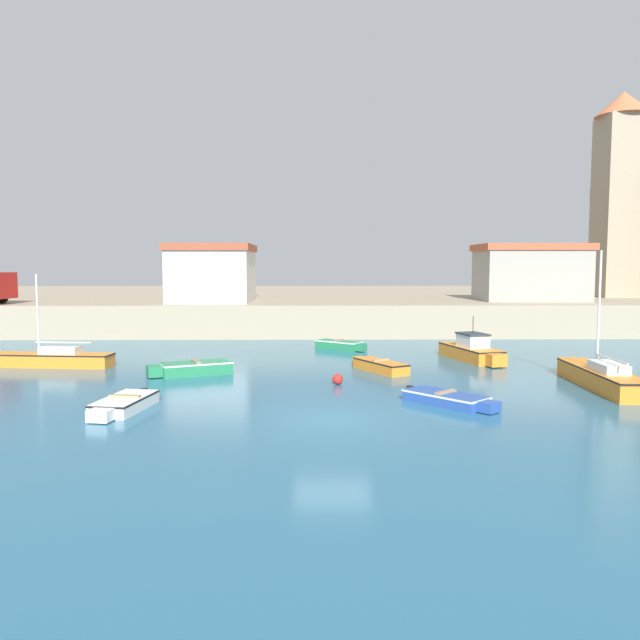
{
  "coord_description": "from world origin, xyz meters",
  "views": [
    {
      "loc": [
        -0.68,
        -19.74,
        4.96
      ],
      "look_at": [
        -0.22,
        14.01,
        2.0
      ],
      "focal_mm": 35.0,
      "sensor_mm": 36.0,
      "label": 1
    }
  ],
  "objects_px": {
    "dinghy_white_9": "(123,404)",
    "mooring_buoy": "(338,379)",
    "dinghy_green_8": "(340,345)",
    "sailboat_orange_7": "(601,376)",
    "harbor_shed_mid_row": "(213,273)",
    "dinghy_green_1": "(193,368)",
    "dinghy_orange_3": "(379,365)",
    "motorboat_orange_0": "(472,350)",
    "sailboat_orange_6": "(47,358)",
    "harbor_shed_near_wharf": "(530,272)",
    "dinghy_blue_5": "(448,398)"
  },
  "relations": [
    {
      "from": "motorboat_orange_0",
      "to": "dinghy_green_8",
      "type": "distance_m",
      "value": 7.95
    },
    {
      "from": "dinghy_green_1",
      "to": "mooring_buoy",
      "type": "bearing_deg",
      "value": -20.52
    },
    {
      "from": "sailboat_orange_7",
      "to": "dinghy_white_9",
      "type": "bearing_deg",
      "value": -168.16
    },
    {
      "from": "dinghy_blue_5",
      "to": "dinghy_green_8",
      "type": "distance_m",
      "value": 15.0
    },
    {
      "from": "dinghy_green_1",
      "to": "sailboat_orange_7",
      "type": "height_order",
      "value": "sailboat_orange_7"
    },
    {
      "from": "dinghy_blue_5",
      "to": "mooring_buoy",
      "type": "height_order",
      "value": "dinghy_blue_5"
    },
    {
      "from": "mooring_buoy",
      "to": "harbor_shed_near_wharf",
      "type": "height_order",
      "value": "harbor_shed_near_wharf"
    },
    {
      "from": "dinghy_orange_3",
      "to": "dinghy_green_8",
      "type": "height_order",
      "value": "dinghy_green_8"
    },
    {
      "from": "dinghy_green_1",
      "to": "sailboat_orange_7",
      "type": "bearing_deg",
      "value": -10.68
    },
    {
      "from": "harbor_shed_mid_row",
      "to": "mooring_buoy",
      "type": "bearing_deg",
      "value": -67.77
    },
    {
      "from": "sailboat_orange_7",
      "to": "harbor_shed_mid_row",
      "type": "xyz_separation_m",
      "value": [
        -19.1,
        21.39,
        3.94
      ]
    },
    {
      "from": "motorboat_orange_0",
      "to": "sailboat_orange_7",
      "type": "distance_m",
      "value": 8.14
    },
    {
      "from": "motorboat_orange_0",
      "to": "dinghy_blue_5",
      "type": "height_order",
      "value": "motorboat_orange_0"
    },
    {
      "from": "dinghy_white_9",
      "to": "mooring_buoy",
      "type": "xyz_separation_m",
      "value": [
        7.55,
        4.63,
        -0.02
      ]
    },
    {
      "from": "motorboat_orange_0",
      "to": "dinghy_green_1",
      "type": "relative_size",
      "value": 1.39
    },
    {
      "from": "dinghy_green_1",
      "to": "dinghy_orange_3",
      "type": "xyz_separation_m",
      "value": [
        8.61,
        0.78,
        -0.03
      ]
    },
    {
      "from": "motorboat_orange_0",
      "to": "mooring_buoy",
      "type": "xyz_separation_m",
      "value": [
        -7.34,
        -6.62,
        -0.29
      ]
    },
    {
      "from": "dinghy_green_8",
      "to": "harbor_shed_near_wharf",
      "type": "height_order",
      "value": "harbor_shed_near_wharf"
    },
    {
      "from": "motorboat_orange_0",
      "to": "dinghy_orange_3",
      "type": "relative_size",
      "value": 1.48
    },
    {
      "from": "harbor_shed_near_wharf",
      "to": "sailboat_orange_7",
      "type": "bearing_deg",
      "value": -102.34
    },
    {
      "from": "dinghy_white_9",
      "to": "mooring_buoy",
      "type": "bearing_deg",
      "value": 31.52
    },
    {
      "from": "dinghy_orange_3",
      "to": "sailboat_orange_6",
      "type": "height_order",
      "value": "sailboat_orange_6"
    },
    {
      "from": "sailboat_orange_6",
      "to": "harbor_shed_near_wharf",
      "type": "relative_size",
      "value": 0.86
    },
    {
      "from": "dinghy_white_9",
      "to": "harbor_shed_near_wharf",
      "type": "bearing_deg",
      "value": 48.59
    },
    {
      "from": "mooring_buoy",
      "to": "dinghy_blue_5",
      "type": "bearing_deg",
      "value": -45.34
    },
    {
      "from": "motorboat_orange_0",
      "to": "sailboat_orange_6",
      "type": "xyz_separation_m",
      "value": [
        -21.42,
        -1.83,
        -0.1
      ]
    },
    {
      "from": "mooring_buoy",
      "to": "harbor_shed_mid_row",
      "type": "distance_m",
      "value": 22.63
    },
    {
      "from": "sailboat_orange_6",
      "to": "dinghy_green_8",
      "type": "bearing_deg",
      "value": 22.37
    },
    {
      "from": "motorboat_orange_0",
      "to": "harbor_shed_near_wharf",
      "type": "bearing_deg",
      "value": 61.17
    },
    {
      "from": "dinghy_blue_5",
      "to": "sailboat_orange_7",
      "type": "bearing_deg",
      "value": 23.71
    },
    {
      "from": "sailboat_orange_7",
      "to": "harbor_shed_near_wharf",
      "type": "height_order",
      "value": "harbor_shed_near_wharf"
    },
    {
      "from": "motorboat_orange_0",
      "to": "sailboat_orange_6",
      "type": "bearing_deg",
      "value": -175.1
    },
    {
      "from": "dinghy_green_8",
      "to": "sailboat_orange_7",
      "type": "bearing_deg",
      "value": -49.04
    },
    {
      "from": "sailboat_orange_7",
      "to": "dinghy_green_8",
      "type": "relative_size",
      "value": 2.3
    },
    {
      "from": "sailboat_orange_6",
      "to": "harbor_shed_near_wharf",
      "type": "xyz_separation_m",
      "value": [
        29.66,
        16.81,
        4.04
      ]
    },
    {
      "from": "sailboat_orange_6",
      "to": "harbor_shed_mid_row",
      "type": "bearing_deg",
      "value": 70.28
    },
    {
      "from": "motorboat_orange_0",
      "to": "dinghy_white_9",
      "type": "relative_size",
      "value": 1.46
    },
    {
      "from": "sailboat_orange_6",
      "to": "dinghy_white_9",
      "type": "height_order",
      "value": "sailboat_orange_6"
    },
    {
      "from": "dinghy_orange_3",
      "to": "harbor_shed_mid_row",
      "type": "xyz_separation_m",
      "value": [
        -10.52,
        17.36,
        4.13
      ]
    },
    {
      "from": "motorboat_orange_0",
      "to": "harbor_shed_near_wharf",
      "type": "height_order",
      "value": "harbor_shed_near_wharf"
    },
    {
      "from": "dinghy_orange_3",
      "to": "sailboat_orange_7",
      "type": "distance_m",
      "value": 9.48
    },
    {
      "from": "dinghy_green_1",
      "to": "dinghy_white_9",
      "type": "distance_m",
      "value": 7.14
    },
    {
      "from": "dinghy_green_1",
      "to": "dinghy_blue_5",
      "type": "xyz_separation_m",
      "value": [
        10.29,
        -6.27,
        -0.08
      ]
    },
    {
      "from": "motorboat_orange_0",
      "to": "sailboat_orange_7",
      "type": "bearing_deg",
      "value": -65.74
    },
    {
      "from": "dinghy_orange_3",
      "to": "harbor_shed_mid_row",
      "type": "relative_size",
      "value": 0.5
    },
    {
      "from": "dinghy_green_1",
      "to": "dinghy_green_8",
      "type": "relative_size",
      "value": 1.27
    },
    {
      "from": "motorboat_orange_0",
      "to": "mooring_buoy",
      "type": "distance_m",
      "value": 9.89
    },
    {
      "from": "dinghy_white_9",
      "to": "dinghy_blue_5",
      "type": "bearing_deg",
      "value": 4.0
    },
    {
      "from": "dinghy_orange_3",
      "to": "harbor_shed_mid_row",
      "type": "bearing_deg",
      "value": 121.2
    },
    {
      "from": "dinghy_green_1",
      "to": "dinghy_green_8",
      "type": "bearing_deg",
      "value": 49.78
    }
  ]
}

